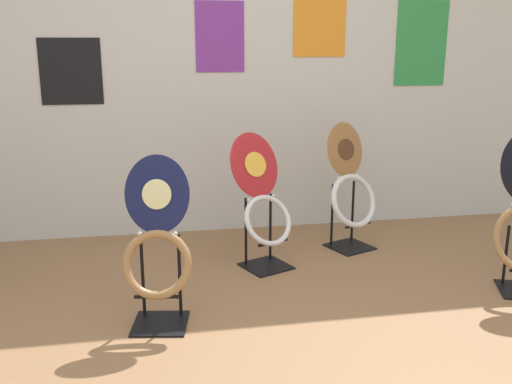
{
  "coord_description": "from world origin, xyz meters",
  "views": [
    {
      "loc": [
        -0.52,
        -2.15,
        1.43
      ],
      "look_at": [
        0.09,
        1.16,
        0.55
      ],
      "focal_mm": 40.0,
      "sensor_mm": 36.0,
      "label": 1
    }
  ],
  "objects": [
    {
      "name": "toilet_seat_display_crimson_swirl",
      "position": [
        0.16,
        1.34,
        0.45
      ],
      "size": [
        0.46,
        0.47,
        0.87
      ],
      "color": "black",
      "rests_on": "ground_plane"
    },
    {
      "name": "toilet_seat_display_navy_moon",
      "position": [
        -0.52,
        0.62,
        0.41
      ],
      "size": [
        0.38,
        0.32,
        0.89
      ],
      "color": "black",
      "rests_on": "ground_plane"
    },
    {
      "name": "ground_plane",
      "position": [
        0.0,
        0.0,
        0.0
      ],
      "size": [
        14.0,
        14.0,
        0.0
      ],
      "primitive_type": "plane",
      "color": "#8E6642"
    },
    {
      "name": "toilet_seat_display_woodgrain",
      "position": [
        0.84,
        1.57,
        0.44
      ],
      "size": [
        0.43,
        0.38,
        0.9
      ],
      "color": "black",
      "rests_on": "ground_plane"
    },
    {
      "name": "wall_back",
      "position": [
        0.0,
        2.15,
        1.3
      ],
      "size": [
        8.0,
        0.07,
        2.6
      ],
      "color": "silver",
      "rests_on": "ground_plane"
    }
  ]
}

